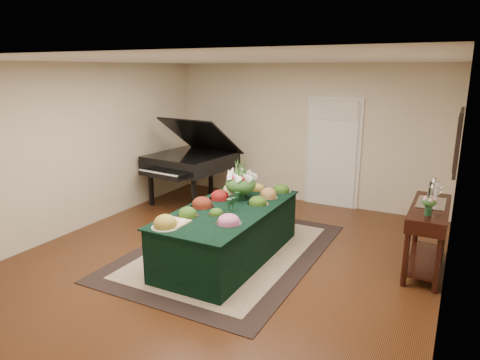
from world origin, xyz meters
The scene contains 14 objects.
ground centered at (0.00, 0.00, 0.00)m, with size 6.00×6.00×0.00m, color black.
area_rug centered at (-0.09, 0.11, 0.01)m, with size 2.49×3.48×0.01m.
kitchen_doorway centered at (0.60, 2.97, 1.02)m, with size 1.05×0.07×2.10m.
buffet_table centered at (0.02, -0.08, 0.38)m, with size 1.15×2.43×0.75m.
food_platters centered at (-0.05, 0.05, 0.80)m, with size 1.00×2.40×0.12m.
cutting_board centered at (-0.28, -0.91, 0.78)m, with size 0.33×0.33×0.10m.
green_goblets centered at (0.09, -0.08, 0.84)m, with size 0.14×0.41×0.18m.
floral_centerpiece centered at (-0.04, 0.39, 1.02)m, with size 0.47×0.47×0.47m.
grand_piano centered at (-1.91, 1.86, 0.85)m, with size 1.62×1.78×1.70m.
wicker_basket centered at (-1.00, 1.25, 0.12)m, with size 0.38×0.38×0.24m, color #9C6A3F.
mahogany_sideboard centered at (2.50, 0.80, 0.70)m, with size 0.45×1.37×0.90m.
tea_service centered at (2.50, 1.01, 1.01)m, with size 0.34×0.58×0.30m.
pink_bouquet centered at (2.50, 0.39, 1.06)m, with size 0.19×0.19×0.24m.
wall_painting centered at (2.72, 0.80, 1.75)m, with size 0.05×0.95×0.75m.
Camera 1 is at (2.75, -4.95, 2.60)m, focal length 32.00 mm.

